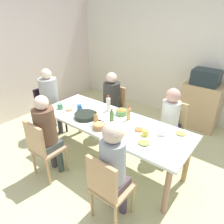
% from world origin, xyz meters
% --- Properties ---
extents(ground_plane, '(6.16, 6.16, 0.00)m').
position_xyz_m(ground_plane, '(0.00, 0.00, 0.00)').
color(ground_plane, '#BFBE8B').
extents(wall_back, '(5.37, 0.12, 2.60)m').
position_xyz_m(wall_back, '(0.00, 2.28, 1.30)').
color(wall_back, silver).
rests_on(wall_back, ground_plane).
extents(wall_left, '(0.12, 4.68, 2.60)m').
position_xyz_m(wall_left, '(-2.63, 0.00, 1.30)').
color(wall_left, silver).
rests_on(wall_left, ground_plane).
extents(dining_table, '(2.28, 0.83, 0.75)m').
position_xyz_m(dining_table, '(0.00, 0.00, 0.67)').
color(dining_table, white).
rests_on(dining_table, ground_plane).
extents(chair_0, '(0.40, 0.40, 0.90)m').
position_xyz_m(chair_0, '(-0.57, -0.80, 0.51)').
color(chair_0, tan).
rests_on(chair_0, ground_plane).
extents(person_0, '(0.30, 0.30, 1.23)m').
position_xyz_m(person_0, '(-0.57, -0.70, 0.73)').
color(person_0, '#413E3F').
rests_on(person_0, ground_plane).
extents(chair_1, '(0.40, 0.40, 0.90)m').
position_xyz_m(chair_1, '(-0.57, 0.80, 0.51)').
color(chair_1, tan).
rests_on(chair_1, ground_plane).
extents(person_1, '(0.31, 0.31, 1.20)m').
position_xyz_m(person_1, '(-0.57, 0.71, 0.72)').
color(person_1, '#47473B').
rests_on(person_1, ground_plane).
extents(chair_2, '(0.40, 0.40, 0.90)m').
position_xyz_m(chair_2, '(0.57, 0.80, 0.51)').
color(chair_2, tan).
rests_on(chair_2, ground_plane).
extents(person_2, '(0.30, 0.30, 1.17)m').
position_xyz_m(person_2, '(0.57, 0.70, 0.70)').
color(person_2, '#36294C').
rests_on(person_2, ground_plane).
extents(chair_3, '(0.40, 0.40, 0.90)m').
position_xyz_m(chair_3, '(0.57, -0.80, 0.51)').
color(chair_3, tan).
rests_on(chair_3, ground_plane).
extents(person_3, '(0.30, 0.30, 1.25)m').
position_xyz_m(person_3, '(0.57, -0.70, 0.74)').
color(person_3, '#473C4B').
rests_on(person_3, ground_plane).
extents(chair_4, '(0.40, 0.40, 0.90)m').
position_xyz_m(chair_4, '(-1.52, 0.00, 0.51)').
color(chair_4, black).
rests_on(chair_4, ground_plane).
extents(person_4, '(0.32, 0.32, 1.27)m').
position_xyz_m(person_4, '(-1.43, 0.00, 0.76)').
color(person_4, '#3F3D47').
rests_on(person_4, ground_plane).
extents(plate_0, '(0.25, 0.25, 0.04)m').
position_xyz_m(plate_0, '(0.64, -0.21, 0.76)').
color(plate_0, white).
rests_on(plate_0, dining_table).
extents(plate_1, '(0.20, 0.20, 0.04)m').
position_xyz_m(plate_1, '(-0.74, -0.15, 0.76)').
color(plate_1, silver).
rests_on(plate_1, dining_table).
extents(plate_2, '(0.24, 0.24, 0.04)m').
position_xyz_m(plate_2, '(0.91, 0.26, 0.76)').
color(plate_2, white).
rests_on(plate_2, dining_table).
extents(plate_3, '(0.23, 0.23, 0.04)m').
position_xyz_m(plate_3, '(0.44, 0.02, 0.76)').
color(plate_3, white).
rests_on(plate_3, dining_table).
extents(plate_4, '(0.22, 0.22, 0.04)m').
position_xyz_m(plate_4, '(0.31, -0.22, 0.76)').
color(plate_4, silver).
rests_on(plate_4, dining_table).
extents(bowl_0, '(0.18, 0.18, 0.09)m').
position_xyz_m(bowl_0, '(-0.02, 0.26, 0.79)').
color(bowl_0, '#568848').
rests_on(bowl_0, dining_table).
extents(bowl_1, '(0.17, 0.17, 0.09)m').
position_xyz_m(bowl_1, '(-0.02, -0.26, 0.79)').
color(bowl_1, '#99653F').
rests_on(bowl_1, dining_table).
extents(serving_pan, '(0.51, 0.33, 0.06)m').
position_xyz_m(serving_pan, '(-0.38, -0.15, 0.78)').
color(serving_pan, black).
rests_on(serving_pan, dining_table).
extents(cup_0, '(0.11, 0.07, 0.10)m').
position_xyz_m(cup_0, '(0.57, -0.05, 0.80)').
color(cup_0, '#DFC947').
rests_on(cup_0, dining_table).
extents(cup_1, '(0.12, 0.08, 0.08)m').
position_xyz_m(cup_1, '(-0.91, -0.19, 0.79)').
color(cup_1, '#4D8A5D').
rests_on(cup_1, dining_table).
extents(cup_2, '(0.11, 0.07, 0.08)m').
position_xyz_m(cup_2, '(-0.64, -0.02, 0.79)').
color(cup_2, '#2E5F97').
rests_on(cup_2, dining_table).
extents(cup_3, '(0.12, 0.09, 0.08)m').
position_xyz_m(cup_3, '(0.71, 0.11, 0.79)').
color(cup_3, white).
rests_on(cup_3, dining_table).
extents(bottle_0, '(0.06, 0.06, 0.22)m').
position_xyz_m(bottle_0, '(0.15, 0.19, 0.85)').
color(bottle_0, tan).
rests_on(bottle_0, dining_table).
extents(bottle_1, '(0.06, 0.06, 0.20)m').
position_xyz_m(bottle_1, '(-0.12, -0.21, 0.84)').
color(bottle_1, tan).
rests_on(bottle_1, dining_table).
extents(bottle_2, '(0.06, 0.06, 0.24)m').
position_xyz_m(bottle_2, '(0.05, -0.07, 0.86)').
color(bottle_2, '#557C41').
rests_on(bottle_2, dining_table).
extents(bottle_3, '(0.07, 0.07, 0.25)m').
position_xyz_m(bottle_3, '(-0.26, 0.23, 0.87)').
color(bottle_3, silver).
rests_on(bottle_3, dining_table).
extents(side_cabinet, '(0.70, 0.44, 0.90)m').
position_xyz_m(side_cabinet, '(0.67, 1.98, 0.45)').
color(side_cabinet, tan).
rests_on(side_cabinet, ground_plane).
extents(microwave, '(0.48, 0.36, 0.28)m').
position_xyz_m(microwave, '(0.67, 1.98, 1.04)').
color(microwave, '#1D2A2F').
rests_on(microwave, side_cabinet).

